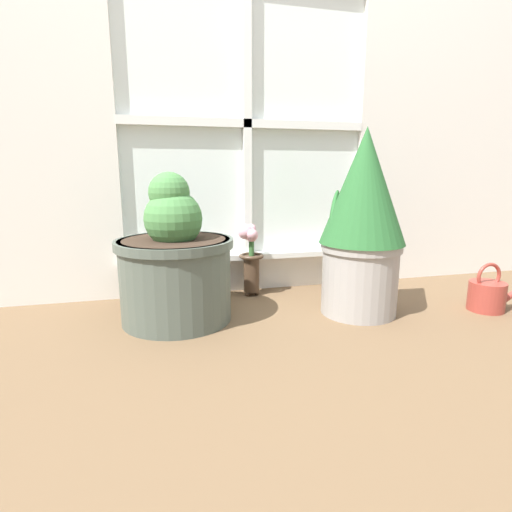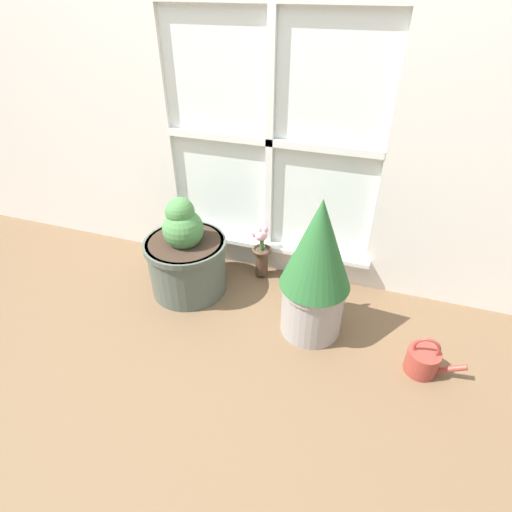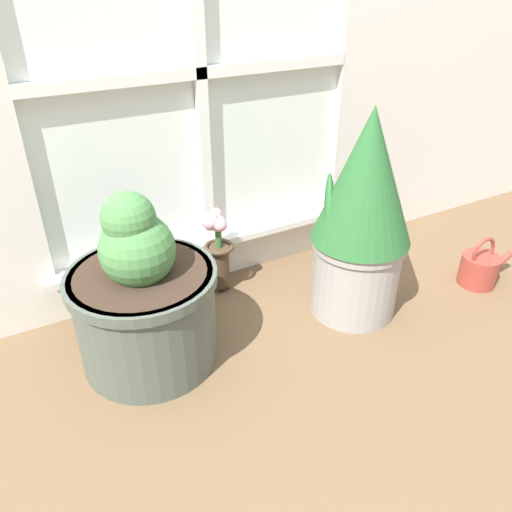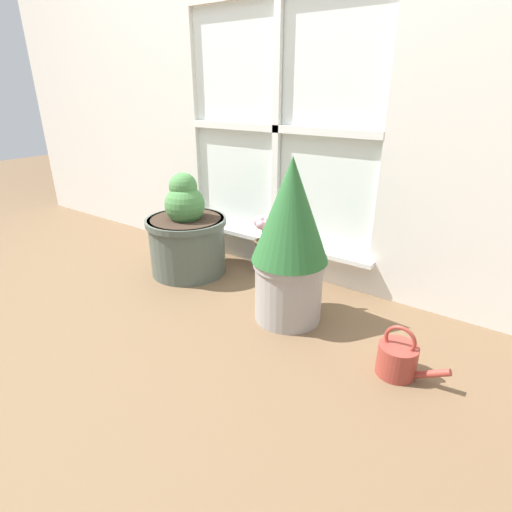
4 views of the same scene
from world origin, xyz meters
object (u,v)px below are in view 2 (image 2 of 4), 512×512
object	(u,v)px
potted_plant_left	(186,256)
watering_can	(423,360)
flower_vase	(261,249)
potted_plant_right	(316,268)

from	to	relation	value
potted_plant_left	watering_can	xyz separation A→B (m)	(1.19, -0.20, -0.15)
potted_plant_left	flower_vase	world-z (taller)	potted_plant_left
potted_plant_right	flower_vase	distance (m)	0.51
flower_vase	watering_can	distance (m)	0.97
potted_plant_left	potted_plant_right	distance (m)	0.71
potted_plant_left	flower_vase	xyz separation A→B (m)	(0.33, 0.23, -0.03)
potted_plant_right	watering_can	size ratio (longest dim) A/B	2.85
potted_plant_left	flower_vase	size ratio (longest dim) A/B	1.70
potted_plant_right	flower_vase	size ratio (longest dim) A/B	2.20
watering_can	potted_plant_left	bearing A→B (deg)	170.71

